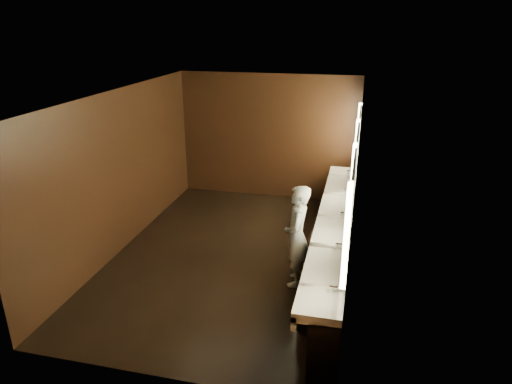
{
  "coord_description": "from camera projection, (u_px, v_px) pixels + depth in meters",
  "views": [
    {
      "loc": [
        2.03,
        -6.81,
        3.9
      ],
      "look_at": [
        0.42,
        0.0,
        1.22
      ],
      "focal_mm": 32.0,
      "sensor_mm": 36.0,
      "label": 1
    }
  ],
  "objects": [
    {
      "name": "sink_counter",
      "position": [
        337.0,
        240.0,
        7.46
      ],
      "size": [
        0.55,
        5.4,
        1.01
      ],
      "color": "black",
      "rests_on": "floor"
    },
    {
      "name": "person",
      "position": [
        297.0,
        236.0,
        6.92
      ],
      "size": [
        0.41,
        0.61,
        1.61
      ],
      "primitive_type": "imported",
      "rotation": [
        0.0,
        0.0,
        -1.52
      ],
      "color": "#8BB0CF",
      "rests_on": "floor"
    },
    {
      "name": "floor",
      "position": [
        233.0,
        255.0,
        8.02
      ],
      "size": [
        6.0,
        6.0,
        0.0
      ],
      "primitive_type": "plane",
      "color": "black",
      "rests_on": "ground"
    },
    {
      "name": "mirror_band",
      "position": [
        355.0,
        168.0,
        6.97
      ],
      "size": [
        0.06,
        5.03,
        1.15
      ],
      "color": "#FAEEB4",
      "rests_on": "wall_right"
    },
    {
      "name": "ceiling",
      "position": [
        229.0,
        94.0,
        7.02
      ],
      "size": [
        4.0,
        6.0,
        0.02
      ],
      "primitive_type": "cube",
      "color": "#2D2D2B",
      "rests_on": "wall_back"
    },
    {
      "name": "wall_front",
      "position": [
        151.0,
        272.0,
        4.79
      ],
      "size": [
        4.0,
        0.02,
        2.8
      ],
      "primitive_type": "cube",
      "color": "black",
      "rests_on": "floor"
    },
    {
      "name": "trash_bin",
      "position": [
        311.0,
        311.0,
        6.02
      ],
      "size": [
        0.39,
        0.39,
        0.56
      ],
      "primitive_type": "cylinder",
      "rotation": [
        0.0,
        0.0,
        -0.08
      ],
      "color": "black",
      "rests_on": "floor"
    },
    {
      "name": "wall_left",
      "position": [
        121.0,
        171.0,
        7.95
      ],
      "size": [
        0.02,
        6.0,
        2.8
      ],
      "primitive_type": "cube",
      "color": "black",
      "rests_on": "floor"
    },
    {
      "name": "wall_back",
      "position": [
        268.0,
        137.0,
        10.25
      ],
      "size": [
        4.0,
        0.02,
        2.8
      ],
      "primitive_type": "cube",
      "color": "black",
      "rests_on": "floor"
    },
    {
      "name": "wall_right",
      "position": [
        354.0,
        190.0,
        7.09
      ],
      "size": [
        0.02,
        6.0,
        2.8
      ],
      "primitive_type": "cube",
      "color": "black",
      "rests_on": "floor"
    }
  ]
}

